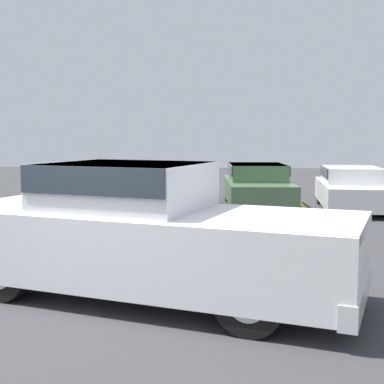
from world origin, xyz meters
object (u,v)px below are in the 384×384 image
parked_sedan_a (87,184)px  parked_sedan_d (352,187)px  pickup_truck (147,232)px  parked_sedan_c (257,184)px  parked_sedan_b (169,186)px

parked_sedan_a → parked_sedan_d: parked_sedan_a is taller
pickup_truck → parked_sedan_c: size_ratio=1.29×
parked_sedan_c → parked_sedan_d: size_ratio=1.05×
parked_sedan_c → pickup_truck: bearing=-14.7°
parked_sedan_b → parked_sedan_d: bearing=92.4°
parked_sedan_a → pickup_truck: bearing=25.4°
pickup_truck → parked_sedan_b: pickup_truck is taller
pickup_truck → parked_sedan_a: pickup_truck is taller
parked_sedan_a → parked_sedan_c: bearing=98.1°
pickup_truck → parked_sedan_c: (1.86, 9.43, -0.20)m
parked_sedan_c → parked_sedan_d: bearing=77.0°
pickup_truck → parked_sedan_c: 9.61m
pickup_truck → parked_sedan_b: 9.18m
pickup_truck → parked_sedan_a: 9.77m
parked_sedan_b → parked_sedan_d: 5.41m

